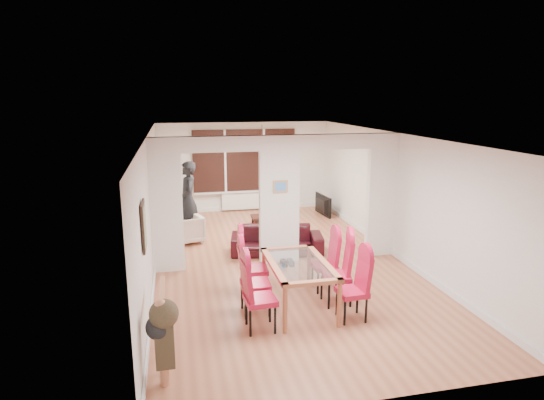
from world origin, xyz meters
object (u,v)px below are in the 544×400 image
object	(u,v)px
dining_chair_lc	(254,264)
person	(188,200)
armchair	(186,229)
bowl	(272,215)
dining_chair_lb	(255,279)
dining_chair_ra	(352,287)
dining_table	(298,285)
television	(320,205)
dining_chair_la	(260,294)
coffee_table	(271,220)
dining_chair_rb	(337,271)
sofa	(277,240)
dining_chair_rc	(324,262)
bottle	(274,209)

from	to	relation	value
dining_chair_lc	person	distance (m)	3.66
armchair	bowl	bearing A→B (deg)	98.96
dining_chair_lb	armchair	distance (m)	3.94
dining_chair_ra	person	size ratio (longest dim) A/B	0.56
dining_table	television	bearing A→B (deg)	68.49
dining_chair_la	coffee_table	distance (m)	5.61
dining_chair_ra	coffee_table	size ratio (longest dim) A/B	1.01
dining_chair_rb	coffee_table	distance (m)	4.88
dining_chair_rb	sofa	bearing A→B (deg)	110.58
dining_chair_lb	person	world-z (taller)	person
dining_chair_rc	armchair	xyz separation A→B (m)	(-2.28, 3.21, -0.19)
dining_table	dining_chair_lc	bearing A→B (deg)	137.75
dining_chair_ra	dining_chair_rb	world-z (taller)	dining_chair_rb
dining_chair_lc	armchair	distance (m)	3.37
dining_table	dining_chair_la	size ratio (longest dim) A/B	1.49
dining_chair_rc	television	bearing A→B (deg)	72.20
bottle	dining_chair_rc	bearing A→B (deg)	-91.08
dining_chair_ra	bowl	bearing A→B (deg)	87.43
dining_chair_ra	television	distance (m)	6.25
dining_chair_lc	dining_chair_rc	xyz separation A→B (m)	(1.25, -0.01, -0.06)
person	dining_chair_la	bearing A→B (deg)	5.44
dining_chair_rb	television	size ratio (longest dim) A/B	1.12
dining_chair_lc	person	xyz separation A→B (m)	(-0.95, 3.51, 0.36)
dining_chair_la	dining_chair_lc	xyz separation A→B (m)	(0.11, 1.14, 0.02)
television	coffee_table	world-z (taller)	television
dining_chair_rc	armchair	world-z (taller)	dining_chair_rc
dining_table	armchair	world-z (taller)	dining_table
person	coffee_table	distance (m)	2.45
dining_table	dining_chair_lc	distance (m)	0.86
dining_table	bowl	distance (m)	4.87
dining_chair_lc	dining_chair_ra	size ratio (longest dim) A/B	1.08
dining_chair_rb	bowl	bearing A→B (deg)	102.29
bowl	dining_chair_ra	bearing A→B (deg)	-89.27
bowl	dining_chair_lb	bearing A→B (deg)	-105.16
dining_chair_la	dining_chair_rc	xyz separation A→B (m)	(1.36, 1.14, -0.04)
dining_chair_lc	bowl	xyz separation A→B (m)	(1.24, 4.26, -0.30)
dining_chair_lb	armchair	xyz separation A→B (m)	(-0.94, 3.82, -0.24)
dining_chair_la	armchair	size ratio (longest dim) A/B	1.54
dining_chair_lc	bottle	xyz separation A→B (m)	(1.33, 4.40, -0.18)
dining_chair_la	coffee_table	world-z (taller)	dining_chair_la
dining_chair_rb	television	xyz separation A→B (m)	(1.52, 5.49, -0.27)
dining_chair_rb	armchair	size ratio (longest dim) A/B	1.58
dining_chair_rb	bowl	xyz separation A→B (m)	(-0.03, 4.82, -0.30)
dining_chair_lc	television	xyz separation A→B (m)	(2.79, 4.93, -0.28)
dining_chair_rb	bottle	distance (m)	4.97
dining_chair_lc	dining_chair_rc	world-z (taller)	dining_chair_lc
dining_chair_lc	armchair	world-z (taller)	dining_chair_lc
dining_chair_rb	sofa	world-z (taller)	dining_chair_rb
dining_chair_ra	dining_table	bearing A→B (deg)	136.89
dining_chair_lb	coffee_table	size ratio (longest dim) A/B	1.09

